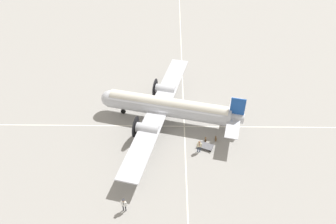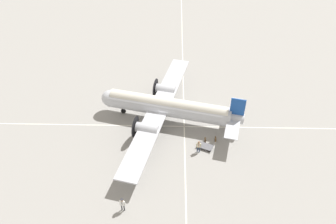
{
  "view_description": "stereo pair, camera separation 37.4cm",
  "coord_description": "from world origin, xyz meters",
  "px_view_note": "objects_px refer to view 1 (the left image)",
  "views": [
    {
      "loc": [
        34.31,
        0.43,
        29.41
      ],
      "look_at": [
        0.0,
        0.0,
        1.55
      ],
      "focal_mm": 35.0,
      "sensor_mm": 36.0,
      "label": 1
    },
    {
      "loc": [
        34.31,
        0.81,
        29.41
      ],
      "look_at": [
        0.0,
        0.0,
        1.55
      ],
      "focal_mm": 35.0,
      "sensor_mm": 36.0,
      "label": 2
    }
  ],
  "objects_px": {
    "airliner_main": "(165,107)",
    "crew_foreground": "(124,204)",
    "baggage_cart": "(206,146)",
    "suitcase_upright_spare": "(216,139)",
    "suitcase_near_door": "(206,140)",
    "passenger_boarding": "(199,145)"
  },
  "relations": [
    {
      "from": "airliner_main",
      "to": "crew_foreground",
      "type": "height_order",
      "value": "airliner_main"
    },
    {
      "from": "baggage_cart",
      "to": "crew_foreground",
      "type": "bearing_deg",
      "value": 69.89
    },
    {
      "from": "airliner_main",
      "to": "suitcase_upright_spare",
      "type": "height_order",
      "value": "airliner_main"
    },
    {
      "from": "suitcase_near_door",
      "to": "baggage_cart",
      "type": "bearing_deg",
      "value": -3.68
    },
    {
      "from": "airliner_main",
      "to": "passenger_boarding",
      "type": "distance_m",
      "value": 7.42
    },
    {
      "from": "crew_foreground",
      "to": "passenger_boarding",
      "type": "bearing_deg",
      "value": -123.8
    },
    {
      "from": "passenger_boarding",
      "to": "suitcase_upright_spare",
      "type": "xyz_separation_m",
      "value": [
        -2.08,
        2.31,
        -0.81
      ]
    },
    {
      "from": "crew_foreground",
      "to": "suitcase_upright_spare",
      "type": "bearing_deg",
      "value": -124.67
    },
    {
      "from": "crew_foreground",
      "to": "passenger_boarding",
      "type": "relative_size",
      "value": 1.03
    },
    {
      "from": "crew_foreground",
      "to": "suitcase_upright_spare",
      "type": "relative_size",
      "value": 3.04
    },
    {
      "from": "passenger_boarding",
      "to": "suitcase_upright_spare",
      "type": "bearing_deg",
      "value": -135.87
    },
    {
      "from": "airliner_main",
      "to": "passenger_boarding",
      "type": "relative_size",
      "value": 14.49
    },
    {
      "from": "passenger_boarding",
      "to": "airliner_main",
      "type": "bearing_deg",
      "value": -52.38
    },
    {
      "from": "suitcase_near_door",
      "to": "airliner_main",
      "type": "bearing_deg",
      "value": -128.03
    },
    {
      "from": "crew_foreground",
      "to": "suitcase_near_door",
      "type": "xyz_separation_m",
      "value": [
        -10.42,
        9.18,
        -0.86
      ]
    },
    {
      "from": "crew_foreground",
      "to": "baggage_cart",
      "type": "distance_m",
      "value": 13.05
    },
    {
      "from": "suitcase_near_door",
      "to": "baggage_cart",
      "type": "xyz_separation_m",
      "value": [
        1.12,
        -0.07,
        -0.02
      ]
    },
    {
      "from": "airliner_main",
      "to": "baggage_cart",
      "type": "relative_size",
      "value": 11.63
    },
    {
      "from": "passenger_boarding",
      "to": "suitcase_upright_spare",
      "type": "distance_m",
      "value": 3.21
    },
    {
      "from": "crew_foreground",
      "to": "suitcase_upright_spare",
      "type": "height_order",
      "value": "crew_foreground"
    },
    {
      "from": "passenger_boarding",
      "to": "suitcase_near_door",
      "type": "bearing_deg",
      "value": -115.35
    },
    {
      "from": "airliner_main",
      "to": "suitcase_upright_spare",
      "type": "bearing_deg",
      "value": 162.98
    }
  ]
}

